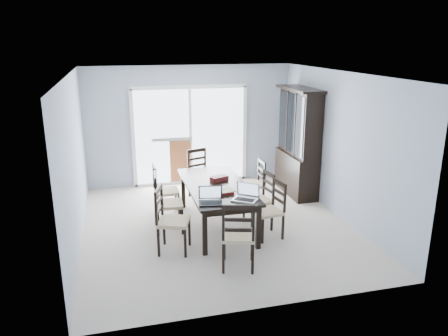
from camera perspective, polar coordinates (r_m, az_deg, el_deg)
The scene contains 24 objects.
floor at distance 7.67m, azimuth -0.96°, elevation -7.51°, with size 5.00×5.00×0.00m, color #C1B3A5.
ceiling at distance 7.03m, azimuth -1.06°, elevation 12.23°, with size 5.00×5.00×0.00m, color white.
back_wall at distance 9.63m, azimuth -4.46°, elevation 5.55°, with size 4.50×0.02×2.60m, color #95A1B2.
wall_left at distance 7.09m, azimuth -18.99°, elevation 0.68°, with size 0.02×5.00×2.60m, color #95A1B2.
wall_right at distance 8.05m, azimuth 14.79°, elevation 2.86°, with size 0.02×5.00×2.60m, color #95A1B2.
balcony at distance 10.92m, azimuth -5.22°, elevation -0.46°, with size 4.50×2.00×0.10m, color gray.
railing at distance 11.72m, azimuth -6.09°, elevation 3.73°, with size 4.50×0.06×1.10m, color #99999E.
dining_table at distance 7.43m, azimuth -0.98°, elevation -2.76°, with size 1.00×2.20×0.75m.
china_hutch at distance 9.09m, azimuth 9.67°, elevation 3.22°, with size 0.50×1.38×2.20m.
sliding_door at distance 9.66m, azimuth -4.41°, elevation 4.28°, with size 2.52×0.05×2.18m.
chair_left_near at distance 6.63m, azimuth -7.47°, elevation -5.79°, with size 0.57×0.57×1.18m.
chair_left_mid at distance 7.32m, azimuth -7.99°, elevation -3.68°, with size 0.48×0.47×1.17m.
chair_left_far at distance 7.99m, azimuth -8.22°, elevation -2.17°, with size 0.43×0.42×1.12m.
chair_right_near at distance 7.12m, azimuth 6.42°, elevation -4.58°, with size 0.48×0.47×1.09m.
chair_right_mid at distance 7.59m, azimuth 5.11°, elevation -3.24°, with size 0.47×0.46×1.08m.
chair_right_far at distance 8.42m, azimuth 4.27°, elevation -1.32°, with size 0.41×0.40×1.05m.
chair_end_near at distance 6.03m, azimuth 1.88°, elevation -7.98°, with size 0.56×0.57×1.18m.
chair_end_far at distance 8.88m, azimuth -3.22°, elevation -0.02°, with size 0.54×0.55×1.14m.
laptop_dark at distance 6.54m, azimuth -1.74°, elevation -4.20°, with size 0.40×0.31×0.25m.
laptop_silver at distance 6.68m, azimuth 2.75°, elevation -3.76°, with size 0.45×0.42×0.25m.
book_stack at distance 7.01m, azimuth 0.12°, elevation -3.09°, with size 0.32×0.26×0.05m.
cell_phone at distance 6.67m, azimuth 1.37°, elevation -4.29°, with size 0.11×0.05×0.01m, color black.
game_box at distance 7.61m, azimuth -0.64°, elevation -1.36°, with size 0.30×0.15×0.08m, color #4B0F17.
hot_tub at distance 10.55m, azimuth -10.17°, elevation 2.01°, with size 2.16×1.96×1.05m.
Camera 1 is at (-1.61, -6.82, 3.12)m, focal length 35.00 mm.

